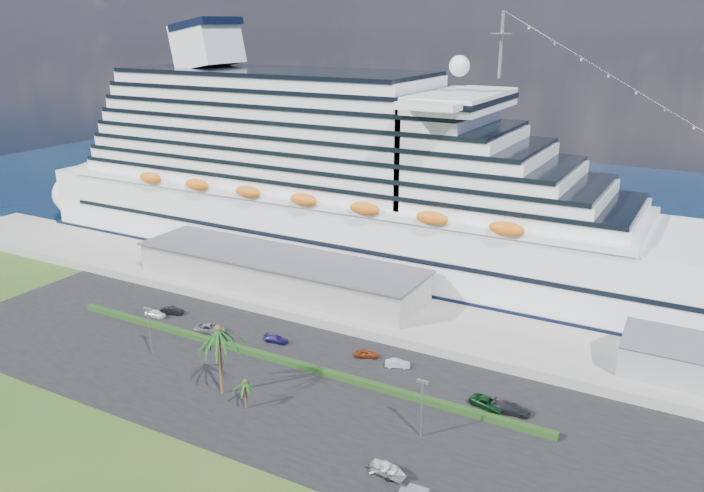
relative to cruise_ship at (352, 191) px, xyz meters
The scene contains 20 objects.
ground 69.56m from the cruise_ship, 71.40° to the right, with size 420.00×420.00×0.00m, color #244918.
asphalt_lot 59.58m from the cruise_ship, 67.89° to the right, with size 140.00×38.00×0.12m, color black.
wharf 35.90m from the cruise_ship, 48.10° to the right, with size 240.00×20.00×1.80m, color gray.
water 71.40m from the cruise_ship, 71.93° to the left, with size 420.00×160.00×0.02m, color black.
cruise_ship is the anchor object (origin of this frame).
terminal_building 26.92m from the cruise_ship, 98.22° to the right, with size 61.00×15.00×6.30m.
hedge 52.41m from the cruise_ship, 74.26° to the right, with size 88.00×1.10×0.90m, color #153311.
lamp_post_left 57.50m from the cruise_ship, 96.59° to the right, with size 1.60×0.35×8.27m.
lamp_post_right 70.64m from the cruise_ship, 53.44° to the right, with size 1.60×0.35×8.27m.
palm_tall 61.56m from the cruise_ship, 79.12° to the right, with size 8.82×8.82×11.13m.
palm_short 65.13m from the cruise_ship, 74.52° to the right, with size 3.53×3.53×4.56m.
parked_car_0 50.25m from the cruise_ship, 110.60° to the right, with size 1.60×3.98×1.36m, color white.
parked_car_1 47.42m from the cruise_ship, 109.65° to the right, with size 1.50×4.30×1.42m, color black.
parked_car_2 47.69m from the cruise_ship, 94.74° to the right, with size 2.49×5.41×1.50m, color gray.
parked_car_3 46.16m from the cruise_ship, 78.25° to the right, with size 1.71×4.22×1.22m, color #1B1750.
parked_car_4 49.50m from the cruise_ship, 58.06° to the right, with size 1.57×3.91×1.33m, color maroon.
parked_car_5 53.13m from the cruise_ship, 52.79° to the right, with size 1.37×3.92×1.29m, color silver.
parked_car_6 66.82m from the cruise_ship, 43.72° to the right, with size 2.40×5.20×1.45m, color black.
parked_car_7 69.06m from the cruise_ship, 41.61° to the right, with size 2.14×5.25×1.52m, color black.
boat_trailer 79.26m from the cruise_ship, 57.73° to the right, with size 5.62×3.97×1.58m.
Camera 1 is at (50.00, -64.51, 52.06)m, focal length 35.00 mm.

